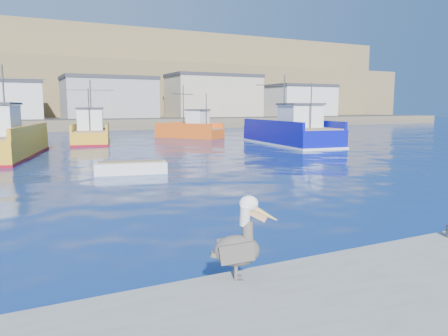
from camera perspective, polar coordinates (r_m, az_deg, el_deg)
name	(u,v)px	position (r m, az deg, el deg)	size (l,w,h in m)	color
ground	(266,236)	(12.29, 5.46, -8.89)	(260.00, 260.00, 0.00)	#071454
dock_bollards	(375,245)	(9.93, 19.15, -9.51)	(36.20, 0.20, 0.30)	#4C4C4C
far_shore	(31,85)	(119.44, -23.89, 9.93)	(200.00, 81.00, 24.00)	brown
trawler_yellow_a	(1,142)	(34.45, -27.08, 3.02)	(7.01, 13.00, 6.65)	gold
trawler_yellow_b	(91,133)	(45.38, -16.93, 4.36)	(5.36, 10.18, 6.31)	gold
trawler_blue	(291,133)	(42.11, 8.77, 4.57)	(6.06, 13.06, 6.69)	#070C9B
boat_orange	(191,129)	(50.75, -4.30, 5.09)	(6.81, 8.08, 6.01)	#E65415
skiff_mid	(131,169)	(23.96, -12.07, -0.09)	(3.96, 2.05, 0.82)	silver
skiff_far	(308,131)	(61.87, 10.95, 4.78)	(3.08, 3.61, 0.77)	silver
pelican	(239,244)	(7.88, 2.01, -9.84)	(1.20, 0.76, 1.52)	#595451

